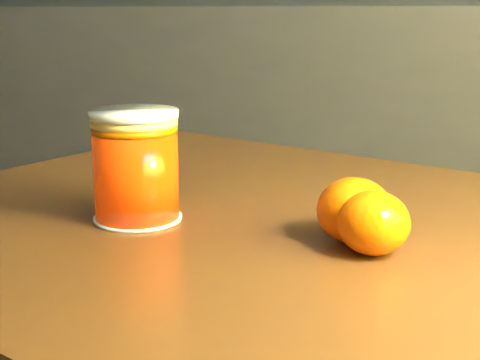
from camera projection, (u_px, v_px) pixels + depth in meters
The scene contains 5 objects.
kitchen_counter at pixel (280, 149), 2.17m from camera, with size 3.15×0.60×0.90m, color #4F5054.
table at pixel (320, 316), 0.66m from camera, with size 0.97×0.71×0.69m.
juice_glass at pixel (136, 167), 0.66m from camera, with size 0.09×0.09×0.11m.
orange_front at pixel (354, 210), 0.60m from camera, with size 0.07×0.07×0.06m, color #F86504.
orange_back at pixel (373, 223), 0.57m from camera, with size 0.06×0.06×0.06m, color #F86504.
Camera 1 is at (1.02, -0.42, 0.89)m, focal length 50.00 mm.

